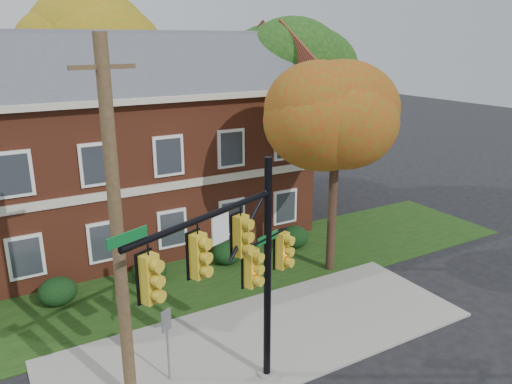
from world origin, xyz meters
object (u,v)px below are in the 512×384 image
hedge_center (150,270)px  hedge_far_right (294,237)px  sign_post (167,334)px  tree_near_right (344,113)px  tree_far_rear (90,49)px  hedge_left (58,291)px  traffic_signal (240,263)px  hedge_right (227,252)px  apartment_building (107,139)px  tree_right_rear (299,63)px  utility_pole (117,236)px

hedge_center → hedge_far_right: bearing=0.0°
hedge_far_right → sign_post: bearing=-144.0°
hedge_far_right → tree_near_right: size_ratio=0.16×
tree_far_rear → sign_post: tree_far_rear is taller
hedge_left → traffic_signal: 9.26m
hedge_right → traffic_signal: bearing=-114.6°
hedge_right → tree_near_right: tree_near_right is taller
apartment_building → tree_right_rear: 11.77m
hedge_far_right → traffic_signal: (-7.09, -7.85, 3.54)m
hedge_right → hedge_far_right: same height
hedge_left → utility_pole: (0.79, -6.48, 4.32)m
hedge_center → hedge_right: 3.50m
tree_near_right → traffic_signal: 9.24m
traffic_signal → hedge_right: bearing=43.2°
tree_right_rear → utility_pole: bearing=-138.1°
hedge_center → hedge_right: size_ratio=1.00×
sign_post → tree_far_rear: bearing=58.2°
hedge_far_right → tree_far_rear: size_ratio=0.12×
hedge_right → traffic_signal: traffic_signal is taller
apartment_building → sign_post: (-1.51, -11.44, -3.42)m
tree_near_right → utility_pole: 10.74m
tree_near_right → tree_right_rear: 9.94m
tree_right_rear → utility_pole: tree_right_rear is taller
utility_pole → traffic_signal: bearing=-33.2°
apartment_building → hedge_left: size_ratio=13.43×
hedge_right → utility_pole: 9.96m
utility_pole → sign_post: (1.20, 0.30, -3.28)m
hedge_center → traffic_signal: bearing=-90.7°
hedge_center → traffic_signal: size_ratio=0.21×
traffic_signal → sign_post: 3.33m
apartment_building → tree_far_rear: 8.84m
hedge_center → tree_right_rear: bearing=28.4°
hedge_far_right → sign_post: sign_post is taller
utility_pole → hedge_far_right: bearing=28.1°
sign_post → apartment_building: bearing=59.1°
apartment_building → hedge_far_right: bearing=-36.9°
apartment_building → hedge_center: bearing=-90.0°
hedge_far_right → tree_near_right: 6.77m
apartment_building → tree_right_rear: tree_right_rear is taller
hedge_center → tree_near_right: tree_near_right is taller
apartment_building → tree_right_rear: bearing=4.3°
tree_near_right → tree_right_rear: tree_right_rear is taller
hedge_left → hedge_center: (3.50, 0.00, 0.00)m
tree_right_rear → tree_far_rear: 12.20m
traffic_signal → hedge_center: bearing=67.1°
hedge_right → utility_pole: utility_pole is taller
hedge_far_right → tree_right_rear: size_ratio=0.13×
apartment_building → hedge_left: bearing=-123.7°
hedge_right → tree_far_rear: size_ratio=0.12×
tree_near_right → sign_post: size_ratio=3.72×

